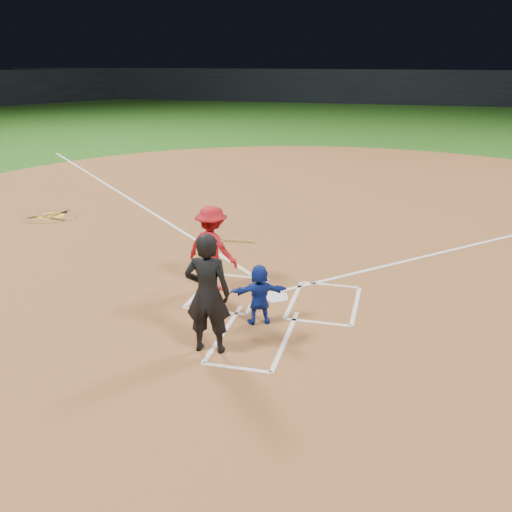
% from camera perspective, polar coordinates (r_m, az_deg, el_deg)
% --- Properties ---
extents(ground, '(120.00, 120.00, 0.00)m').
position_cam_1_polar(ground, '(11.41, 1.96, -4.21)').
color(ground, '#1D4F13').
rests_on(ground, ground).
extents(home_plate_dirt, '(28.00, 28.00, 0.01)m').
position_cam_1_polar(home_plate_dirt, '(16.99, 6.31, 3.77)').
color(home_plate_dirt, brown).
rests_on(home_plate_dirt, ground).
extents(stadium_wall_far, '(80.00, 1.20, 3.20)m').
position_cam_1_polar(stadium_wall_far, '(58.33, 12.57, 16.18)').
color(stadium_wall_far, black).
rests_on(stadium_wall_far, ground).
extents(home_plate, '(0.60, 0.60, 0.02)m').
position_cam_1_polar(home_plate, '(11.40, 1.96, -4.11)').
color(home_plate, white).
rests_on(home_plate, home_plate_dirt).
extents(on_deck_circle, '(1.70, 1.70, 0.01)m').
position_cam_1_polar(on_deck_circle, '(18.18, -19.84, 3.79)').
color(on_deck_circle, brown).
rests_on(on_deck_circle, home_plate_dirt).
extents(on_deck_logo, '(0.80, 0.80, 0.00)m').
position_cam_1_polar(on_deck_logo, '(18.17, -19.85, 3.82)').
color(on_deck_logo, gold).
rests_on(on_deck_logo, on_deck_circle).
extents(on_deck_bat_a, '(0.12, 0.84, 0.06)m').
position_cam_1_polar(on_deck_bat_a, '(18.29, -19.04, 4.10)').
color(on_deck_bat_a, olive).
rests_on(on_deck_bat_a, on_deck_circle).
extents(on_deck_bat_b, '(0.62, 0.66, 0.06)m').
position_cam_1_polar(on_deck_bat_b, '(18.20, -20.55, 3.85)').
color(on_deck_bat_b, brown).
rests_on(on_deck_bat_b, on_deck_circle).
extents(on_deck_bat_c, '(0.84, 0.20, 0.06)m').
position_cam_1_polar(on_deck_bat_c, '(17.76, -19.57, 3.60)').
color(on_deck_bat_c, '#905D35').
rests_on(on_deck_bat_c, on_deck_circle).
extents(bat_weight_donut, '(0.19, 0.19, 0.05)m').
position_cam_1_polar(bat_weight_donut, '(18.38, -18.66, 4.19)').
color(bat_weight_donut, black).
rests_on(bat_weight_donut, on_deck_circle).
extents(catcher, '(1.08, 0.69, 1.11)m').
position_cam_1_polar(catcher, '(10.14, 0.33, -3.86)').
color(catcher, navy).
rests_on(catcher, home_plate_dirt).
extents(umpire, '(0.77, 0.54, 2.01)m').
position_cam_1_polar(umpire, '(9.07, -4.86, -3.78)').
color(umpire, black).
rests_on(umpire, home_plate_dirt).
extents(chalk_markings, '(28.35, 17.32, 0.01)m').
position_cam_1_polar(chalk_markings, '(16.31, 5.95, 3.14)').
color(chalk_markings, white).
rests_on(chalk_markings, home_plate_dirt).
extents(batter_at_plate, '(1.50, 1.00, 1.76)m').
position_cam_1_polar(batter_at_plate, '(11.52, -4.42, 0.74)').
color(batter_at_plate, '#A51219').
rests_on(batter_at_plate, home_plate_dirt).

